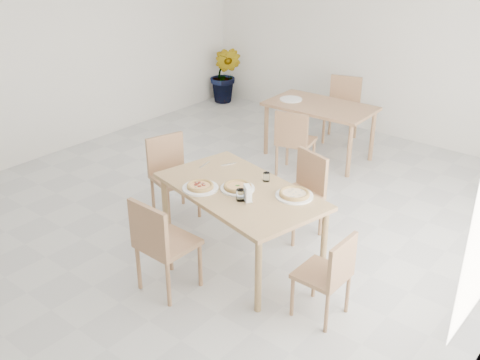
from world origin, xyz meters
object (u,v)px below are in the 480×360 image
Objects in this scene: main_table at (240,196)px; plate_margherita at (238,188)px; chair_south at (160,241)px; pizza_pepperoni at (200,186)px; plate_pepperoni at (200,188)px; second_table at (320,111)px; chair_back_n at (343,104)px; napkin_holder at (248,194)px; plate_empty at (291,99)px; potted_plant at (225,75)px; tumbler_b at (266,177)px; pizza_mushroom at (294,193)px; chair_west at (171,170)px; chair_back_s at (294,138)px; chair_east at (330,272)px; tumbler_a at (240,195)px; chair_north at (303,188)px; plate_mushroom at (294,196)px; pizza_margherita at (238,186)px.

main_table is 0.09m from plate_margherita.
chair_south is 0.68m from pizza_pepperoni.
plate_pepperoni reaches higher than second_table.
chair_back_n reaches higher than main_table.
napkin_holder is at bearing 10.60° from pizza_pepperoni.
napkin_holder is at bearing -62.37° from plate_empty.
pizza_pepperoni is at bearing -128.68° from main_table.
potted_plant is at bearing 170.21° from napkin_holder.
plate_empty is at bearing -27.53° from potted_plant.
potted_plant reaches higher than tumbler_b.
plate_margherita and plate_empty have the same top height.
pizza_mushroom is at bearing 88.02° from napkin_holder.
chair_west is 1.02× the size of chair_back_s.
second_table is at bearing -146.15° from chair_east.
tumbler_b reaches higher than plate_pepperoni.
chair_east is 7.67× the size of tumbler_a.
pizza_pepperoni is at bearing -171.58° from tumbler_a.
tumbler_a is 1.19× the size of tumbler_b.
tumbler_a reaches higher than pizza_mushroom.
tumbler_a is at bearing 98.34° from chair_back_s.
potted_plant is (-3.55, 2.87, -0.01)m from chair_north.
plate_mushroom is 1.02× the size of plate_pepperoni.
chair_west is at bearing 178.55° from plate_mushroom.
chair_east reaches higher than plate_mushroom.
chair_west is 0.61× the size of second_table.
chair_west is at bearing -89.46° from plate_empty.
main_table is 1.91× the size of chair_back_n.
chair_north reaches higher than pizza_mushroom.
potted_plant is at bearing -47.24° from chair_back_s.
plate_pepperoni is at bearing -98.45° from chair_north.
plate_mushroom is 0.02m from pizza_mushroom.
main_table is 0.26m from tumbler_a.
plate_margherita is at bearing -171.98° from napkin_holder.
chair_west is at bearing 152.37° from pizza_pepperoni.
plate_mushroom is at bearing -14.20° from tumbler_b.
chair_west is 1.74m from chair_back_s.
main_table is at bearing -177.48° from napkin_holder.
chair_east is 1.00m from napkin_holder.
plate_margherita is 0.35m from pizza_pepperoni.
napkin_holder reaches higher than second_table.
pizza_margherita reaches higher than plate_empty.
pizza_margherita is at bearing -156.38° from plate_mushroom.
chair_east is 1.22m from tumbler_b.
chair_back_n is at bearing -151.11° from chair_east.
tumbler_b reaches higher than plate_empty.
plate_margherita is (0.17, 0.84, 0.23)m from chair_south.
tumbler_a is at bearing -76.40° from chair_north.
plate_margherita is 2.83m from plate_empty.
chair_back_n is 2.50m from potted_plant.
plate_pepperoni is 2.89m from second_table.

